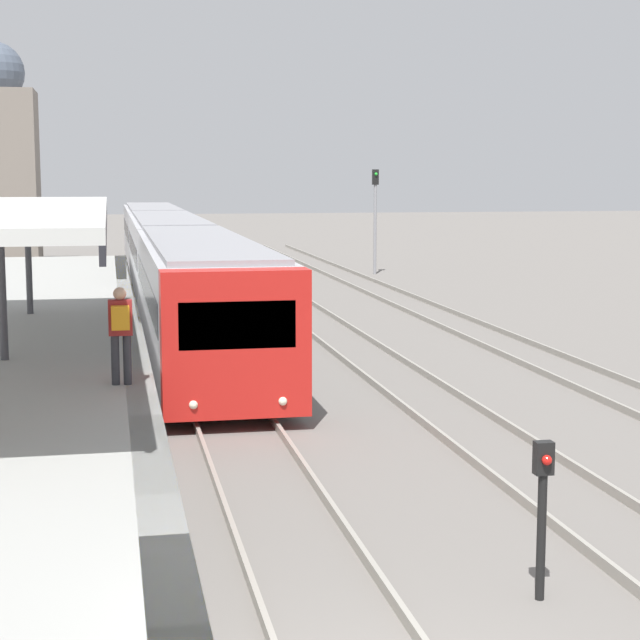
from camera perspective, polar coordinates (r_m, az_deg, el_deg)
platform_canopy at (r=21.19m, az=-16.63°, el=5.48°), size 4.00×17.60×2.94m
person_on_platform at (r=18.29m, az=-10.59°, el=-0.39°), size 0.40×0.40×1.66m
train_near at (r=40.42m, az=-8.06°, el=3.56°), size 2.68×43.48×3.04m
signal_post_near at (r=11.88m, az=11.78°, el=-9.48°), size 0.20×0.21×1.76m
signal_mast_far at (r=49.68m, az=2.96°, el=5.97°), size 0.28×0.29×4.84m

